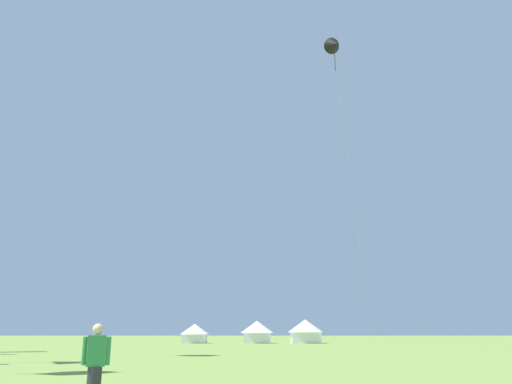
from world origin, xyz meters
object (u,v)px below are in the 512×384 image
person_spectator (95,369)px  festival_tent_left (305,330)px  kite_black_delta (334,45)px  festival_tent_center (195,332)px  festival_tent_right (257,331)px

person_spectator → festival_tent_left: size_ratio=0.35×
kite_black_delta → festival_tent_left: size_ratio=7.37×
person_spectator → festival_tent_center: size_ratio=0.43×
kite_black_delta → festival_tent_right: kite_black_delta is taller
kite_black_delta → festival_tent_center: bearing=133.5°
festival_tent_right → festival_tent_left: size_ratio=0.94×
festival_tent_center → festival_tent_left: festival_tent_left is taller
festival_tent_right → festival_tent_center: bearing=180.0°
kite_black_delta → festival_tent_center: kite_black_delta is taller
person_spectator → festival_tent_center: (-4.85, 62.53, 0.59)m
kite_black_delta → festival_tent_center: 42.09m
kite_black_delta → festival_tent_left: 37.97m
person_spectator → festival_tent_right: size_ratio=0.38×
festival_tent_right → festival_tent_left: bearing=-0.0°
person_spectator → festival_tent_left: 63.40m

